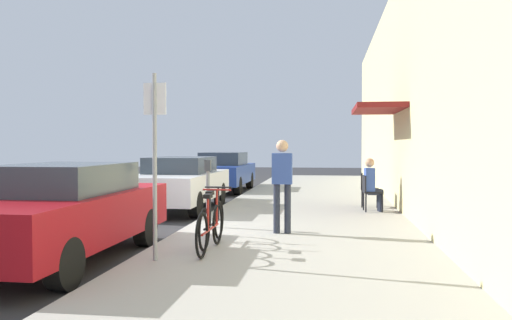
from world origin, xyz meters
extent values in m
plane|color=#2D2D30|center=(0.00, 0.00, 0.00)|extent=(60.00, 60.00, 0.00)
cube|color=#9E9B93|center=(2.25, 2.00, 0.06)|extent=(4.50, 32.00, 0.12)
cube|color=beige|center=(4.65, 2.00, 2.97)|extent=(0.30, 32.00, 5.94)
cube|color=maroon|center=(3.95, 3.48, 2.60)|extent=(1.10, 2.80, 0.12)
cube|color=maroon|center=(-1.10, -2.22, 0.67)|extent=(1.80, 4.40, 0.70)
cube|color=#333D47|center=(-1.10, -2.07, 1.23)|extent=(1.48, 2.11, 0.43)
cylinder|color=black|center=(-0.31, -0.85, 0.32)|extent=(0.22, 0.64, 0.64)
cylinder|color=black|center=(-1.89, -0.85, 0.32)|extent=(0.22, 0.64, 0.64)
cylinder|color=black|center=(-0.31, -3.58, 0.32)|extent=(0.22, 0.64, 0.64)
cube|color=silver|center=(-1.10, 3.87, 0.66)|extent=(1.80, 4.40, 0.67)
cube|color=#333D47|center=(-1.10, 4.02, 1.20)|extent=(1.48, 2.11, 0.41)
cylinder|color=black|center=(-0.31, 5.24, 0.32)|extent=(0.22, 0.64, 0.64)
cylinder|color=black|center=(-1.89, 5.24, 0.32)|extent=(0.22, 0.64, 0.64)
cylinder|color=black|center=(-0.31, 2.51, 0.32)|extent=(0.22, 0.64, 0.64)
cylinder|color=black|center=(-1.89, 2.51, 0.32)|extent=(0.22, 0.64, 0.64)
cube|color=navy|center=(-1.10, 9.55, 0.65)|extent=(1.80, 4.40, 0.67)
cube|color=#333D47|center=(-1.10, 9.70, 1.22)|extent=(1.48, 2.11, 0.47)
cylinder|color=black|center=(-0.31, 10.91, 0.32)|extent=(0.22, 0.64, 0.64)
cylinder|color=black|center=(-1.89, 10.91, 0.32)|extent=(0.22, 0.64, 0.64)
cylinder|color=black|center=(-0.31, 8.18, 0.32)|extent=(0.22, 0.64, 0.64)
cylinder|color=black|center=(-1.89, 8.18, 0.32)|extent=(0.22, 0.64, 0.64)
cylinder|color=slate|center=(0.45, 0.58, 0.67)|extent=(0.07, 0.07, 1.10)
cube|color=#383D42|center=(0.45, 0.58, 1.33)|extent=(0.12, 0.10, 0.22)
cylinder|color=gray|center=(0.40, -2.40, 1.42)|extent=(0.06, 0.06, 2.60)
cube|color=white|center=(0.40, -2.38, 2.37)|extent=(0.32, 0.02, 0.44)
torus|color=black|center=(1.02, -1.14, 0.45)|extent=(0.04, 0.66, 0.66)
torus|color=black|center=(1.02, -2.19, 0.45)|extent=(0.04, 0.66, 0.66)
cylinder|color=maroon|center=(1.02, -1.66, 0.45)|extent=(0.04, 1.05, 0.04)
cylinder|color=maroon|center=(1.02, -1.81, 0.70)|extent=(0.04, 0.04, 0.50)
cube|color=black|center=(1.02, -1.81, 0.97)|extent=(0.10, 0.20, 0.06)
cylinder|color=maroon|center=(1.02, -1.19, 0.73)|extent=(0.03, 0.03, 0.56)
cylinder|color=maroon|center=(1.02, -1.19, 1.01)|extent=(0.46, 0.03, 0.03)
torus|color=black|center=(0.93, -0.65, 0.45)|extent=(0.04, 0.66, 0.66)
torus|color=black|center=(0.93, -1.70, 0.45)|extent=(0.04, 0.66, 0.66)
cylinder|color=black|center=(0.93, -1.18, 0.45)|extent=(0.04, 1.05, 0.04)
cylinder|color=black|center=(0.93, -1.33, 0.70)|extent=(0.04, 0.04, 0.50)
cube|color=black|center=(0.93, -1.33, 0.97)|extent=(0.10, 0.20, 0.06)
cylinder|color=black|center=(0.93, -0.70, 0.73)|extent=(0.03, 0.03, 0.56)
cylinder|color=black|center=(0.93, -0.70, 1.01)|extent=(0.46, 0.03, 0.03)
cylinder|color=black|center=(4.03, 3.66, 0.34)|extent=(0.04, 0.04, 0.45)
cylinder|color=black|center=(4.06, 3.28, 0.34)|extent=(0.04, 0.04, 0.45)
cylinder|color=black|center=(3.65, 3.63, 0.34)|extent=(0.04, 0.04, 0.45)
cylinder|color=black|center=(3.68, 3.25, 0.34)|extent=(0.04, 0.04, 0.45)
cube|color=black|center=(3.86, 3.45, 0.59)|extent=(0.47, 0.47, 0.03)
cube|color=black|center=(3.65, 3.44, 0.79)|extent=(0.06, 0.44, 0.40)
cylinder|color=#232838|center=(4.03, 3.56, 0.35)|extent=(0.11, 0.11, 0.47)
cylinder|color=#232838|center=(3.90, 3.55, 0.59)|extent=(0.37, 0.17, 0.14)
cylinder|color=#232838|center=(4.04, 3.37, 0.35)|extent=(0.11, 0.11, 0.47)
cylinder|color=#232838|center=(3.91, 3.36, 0.59)|extent=(0.37, 0.17, 0.14)
cube|color=#334C99|center=(3.78, 3.45, 0.89)|extent=(0.25, 0.38, 0.56)
sphere|color=tan|center=(3.78, 3.45, 1.30)|extent=(0.22, 0.22, 0.22)
cylinder|color=black|center=(4.06, 4.52, 0.34)|extent=(0.04, 0.04, 0.45)
cylinder|color=black|center=(4.03, 4.14, 0.34)|extent=(0.04, 0.04, 0.45)
cylinder|color=black|center=(3.69, 4.55, 0.34)|extent=(0.04, 0.04, 0.45)
cylinder|color=black|center=(3.65, 4.18, 0.34)|extent=(0.04, 0.04, 0.45)
cube|color=black|center=(3.86, 4.35, 0.59)|extent=(0.48, 0.48, 0.03)
cube|color=black|center=(3.65, 4.37, 0.79)|extent=(0.07, 0.44, 0.40)
cylinder|color=#232838|center=(1.86, 0.05, 0.57)|extent=(0.12, 0.12, 0.90)
cylinder|color=#232838|center=(2.06, 0.05, 0.57)|extent=(0.12, 0.12, 0.90)
cube|color=#334C99|center=(1.96, 0.05, 1.30)|extent=(0.36, 0.22, 0.56)
sphere|color=tan|center=(1.96, 0.05, 1.71)|extent=(0.22, 0.22, 0.22)
camera|label=1|loc=(2.79, -9.28, 1.73)|focal=36.21mm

